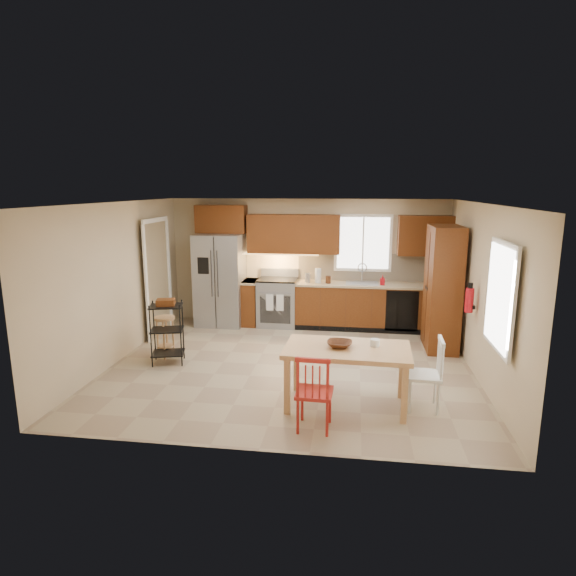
# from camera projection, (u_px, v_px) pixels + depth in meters

# --- Properties ---
(floor) EXTENTS (5.50, 5.50, 0.00)m
(floor) POSITION_uv_depth(u_px,v_px,m) (290.00, 366.00, 7.49)
(floor) COLOR tan
(floor) RESTS_ON ground
(ceiling) EXTENTS (5.50, 5.00, 0.02)m
(ceiling) POSITION_uv_depth(u_px,v_px,m) (290.00, 203.00, 6.97)
(ceiling) COLOR silver
(ceiling) RESTS_ON ground
(wall_back) EXTENTS (5.50, 0.02, 2.50)m
(wall_back) POSITION_uv_depth(u_px,v_px,m) (307.00, 262.00, 9.65)
(wall_back) COLOR #CCB793
(wall_back) RESTS_ON ground
(wall_front) EXTENTS (5.50, 0.02, 2.50)m
(wall_front) POSITION_uv_depth(u_px,v_px,m) (257.00, 338.00, 4.80)
(wall_front) COLOR #CCB793
(wall_front) RESTS_ON ground
(wall_left) EXTENTS (0.02, 5.00, 2.50)m
(wall_left) POSITION_uv_depth(u_px,v_px,m) (118.00, 282.00, 7.60)
(wall_left) COLOR #CCB793
(wall_left) RESTS_ON ground
(wall_right) EXTENTS (0.02, 5.00, 2.50)m
(wall_right) POSITION_uv_depth(u_px,v_px,m) (481.00, 293.00, 6.85)
(wall_right) COLOR #CCB793
(wall_right) RESTS_ON ground
(refrigerator) EXTENTS (0.92, 0.75, 1.82)m
(refrigerator) POSITION_uv_depth(u_px,v_px,m) (220.00, 280.00, 9.59)
(refrigerator) COLOR gray
(refrigerator) RESTS_ON floor
(range_stove) EXTENTS (0.76, 0.63, 0.92)m
(range_stove) POSITION_uv_depth(u_px,v_px,m) (278.00, 303.00, 9.58)
(range_stove) COLOR gray
(range_stove) RESTS_ON floor
(base_cabinet_narrow) EXTENTS (0.30, 0.60, 0.90)m
(base_cabinet_narrow) POSITION_uv_depth(u_px,v_px,m) (251.00, 302.00, 9.67)
(base_cabinet_narrow) COLOR #612F11
(base_cabinet_narrow) RESTS_ON floor
(base_cabinet_run) EXTENTS (2.92, 0.60, 0.90)m
(base_cabinet_run) POSITION_uv_depth(u_px,v_px,m) (371.00, 306.00, 9.35)
(base_cabinet_run) COLOR #612F11
(base_cabinet_run) RESTS_ON floor
(dishwasher) EXTENTS (0.60, 0.02, 0.78)m
(dishwasher) POSITION_uv_depth(u_px,v_px,m) (402.00, 311.00, 8.99)
(dishwasher) COLOR black
(dishwasher) RESTS_ON floor
(backsplash) EXTENTS (2.92, 0.03, 0.55)m
(backsplash) POSITION_uv_depth(u_px,v_px,m) (372.00, 267.00, 9.47)
(backsplash) COLOR beige
(backsplash) RESTS_ON wall_back
(upper_over_fridge) EXTENTS (1.00, 0.35, 0.55)m
(upper_over_fridge) POSITION_uv_depth(u_px,v_px,m) (221.00, 219.00, 9.53)
(upper_over_fridge) COLOR #572B0E
(upper_over_fridge) RESTS_ON wall_back
(upper_left_block) EXTENTS (1.80, 0.35, 0.75)m
(upper_left_block) POSITION_uv_depth(u_px,v_px,m) (294.00, 234.00, 9.39)
(upper_left_block) COLOR #572B0E
(upper_left_block) RESTS_ON wall_back
(upper_right_block) EXTENTS (1.00, 0.35, 0.75)m
(upper_right_block) POSITION_uv_depth(u_px,v_px,m) (425.00, 236.00, 9.06)
(upper_right_block) COLOR #572B0E
(upper_right_block) RESTS_ON wall_back
(window_back) EXTENTS (1.12, 0.04, 1.12)m
(window_back) POSITION_uv_depth(u_px,v_px,m) (363.00, 243.00, 9.40)
(window_back) COLOR white
(window_back) RESTS_ON wall_back
(sink) EXTENTS (0.62, 0.46, 0.16)m
(sink) POSITION_uv_depth(u_px,v_px,m) (362.00, 285.00, 9.29)
(sink) COLOR gray
(sink) RESTS_ON base_cabinet_run
(undercab_glow) EXTENTS (1.60, 0.30, 0.01)m
(undercab_glow) POSITION_uv_depth(u_px,v_px,m) (278.00, 254.00, 9.49)
(undercab_glow) COLOR #FFBF66
(undercab_glow) RESTS_ON wall_back
(soap_bottle) EXTENTS (0.09, 0.09, 0.19)m
(soap_bottle) POSITION_uv_depth(u_px,v_px,m) (382.00, 280.00, 9.11)
(soap_bottle) COLOR #A90B14
(soap_bottle) RESTS_ON base_cabinet_run
(paper_towel) EXTENTS (0.12, 0.12, 0.28)m
(paper_towel) POSITION_uv_depth(u_px,v_px,m) (318.00, 276.00, 9.32)
(paper_towel) COLOR silver
(paper_towel) RESTS_ON base_cabinet_run
(canister_steel) EXTENTS (0.11, 0.11, 0.18)m
(canister_steel) POSITION_uv_depth(u_px,v_px,m) (308.00, 278.00, 9.36)
(canister_steel) COLOR gray
(canister_steel) RESTS_ON base_cabinet_run
(canister_wood) EXTENTS (0.10, 0.10, 0.14)m
(canister_wood) POSITION_uv_depth(u_px,v_px,m) (328.00, 280.00, 9.28)
(canister_wood) COLOR #512A15
(canister_wood) RESTS_ON base_cabinet_run
(pantry) EXTENTS (0.50, 0.95, 2.10)m
(pantry) POSITION_uv_depth(u_px,v_px,m) (443.00, 288.00, 8.10)
(pantry) COLOR #612F11
(pantry) RESTS_ON floor
(fire_extinguisher) EXTENTS (0.12, 0.12, 0.36)m
(fire_extinguisher) POSITION_uv_depth(u_px,v_px,m) (469.00, 300.00, 7.05)
(fire_extinguisher) COLOR #A90B14
(fire_extinguisher) RESTS_ON wall_right
(window_right) EXTENTS (0.04, 1.02, 1.32)m
(window_right) POSITION_uv_depth(u_px,v_px,m) (501.00, 297.00, 5.71)
(window_right) COLOR white
(window_right) RESTS_ON wall_right
(doorway) EXTENTS (0.04, 0.95, 2.10)m
(doorway) POSITION_uv_depth(u_px,v_px,m) (157.00, 279.00, 8.89)
(doorway) COLOR #8C7A59
(doorway) RESTS_ON wall_left
(dining_table) EXTENTS (1.59, 0.93, 0.76)m
(dining_table) POSITION_uv_depth(u_px,v_px,m) (346.00, 377.00, 6.06)
(dining_table) COLOR #DFAA6F
(dining_table) RESTS_ON floor
(chair_red) EXTENTS (0.44, 0.44, 0.91)m
(chair_red) POSITION_uv_depth(u_px,v_px,m) (314.00, 391.00, 5.46)
(chair_red) COLOR #A82119
(chair_red) RESTS_ON floor
(chair_white) EXTENTS (0.44, 0.44, 0.91)m
(chair_white) POSITION_uv_depth(u_px,v_px,m) (424.00, 374.00, 5.96)
(chair_white) COLOR silver
(chair_white) RESTS_ON floor
(table_bowl) EXTENTS (0.33, 0.33, 0.08)m
(table_bowl) POSITION_uv_depth(u_px,v_px,m) (339.00, 348.00, 5.99)
(table_bowl) COLOR #512A15
(table_bowl) RESTS_ON dining_table
(table_jar) EXTENTS (0.12, 0.12, 0.13)m
(table_jar) POSITION_uv_depth(u_px,v_px,m) (375.00, 344.00, 6.02)
(table_jar) COLOR silver
(table_jar) RESTS_ON dining_table
(bar_stool) EXTENTS (0.39, 0.39, 0.68)m
(bar_stool) POSITION_uv_depth(u_px,v_px,m) (165.00, 337.00, 7.80)
(bar_stool) COLOR #DFAA6F
(bar_stool) RESTS_ON floor
(utility_cart) EXTENTS (0.57, 0.49, 0.98)m
(utility_cart) POSITION_uv_depth(u_px,v_px,m) (167.00, 333.00, 7.51)
(utility_cart) COLOR black
(utility_cart) RESTS_ON floor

